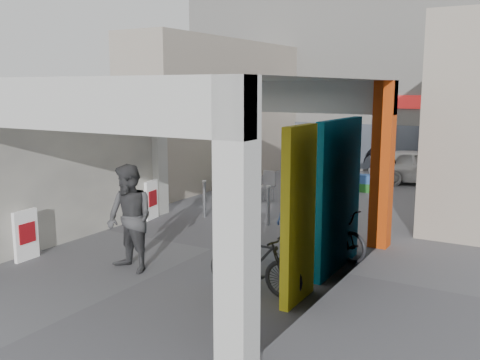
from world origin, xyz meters
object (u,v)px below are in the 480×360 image
Objects in this scene: cafe_set at (245,190)px; bicycle_rear at (255,264)px; man_back_turned at (130,219)px; border_collie at (231,244)px; bicycle_front at (329,232)px; man_elderly at (298,210)px; man_crates at (380,161)px; man_with_dog at (232,240)px; produce_stand at (241,184)px; white_van at (422,166)px.

bicycle_rear reaches higher than cafe_set.
cafe_set is at bearing 112.38° from man_back_turned.
border_collie is 1.99m from bicycle_front.
bicycle_rear reaches higher than border_collie.
bicycle_front is 1.09× the size of bicycle_rear.
man_elderly is 7.73m from man_crates.
bicycle_rear is at bearing 140.39° from man_with_dog.
produce_stand is 6.44m from border_collie.
man_elderly is (3.39, -3.71, 0.54)m from cafe_set.
bicycle_front is (2.83, 2.73, -0.51)m from man_back_turned.
cafe_set is at bearing 126.13° from white_van.
bicycle_front is at bearing -52.38° from produce_stand.
man_with_dog is 0.61m from bicycle_rear.
white_van reaches higher than cafe_set.
produce_stand reaches higher than border_collie.
man_with_dog is at bearing -62.12° from cafe_set.
border_collie is at bearing 144.86° from bicycle_front.
man_crates is at bearing 84.49° from man_elderly.
man_back_turned is 1.09× the size of man_crates.
white_van is at bearing 77.48° from man_elderly.
man_back_turned reaches higher than man_with_dog.
man_elderly is at bearing -47.59° from cafe_set.
white_van is (0.57, 9.34, -0.24)m from man_elderly.
cafe_set is 0.81× the size of bicycle_front.
border_collie is at bearing -63.13° from cafe_set.
man_back_turned is at bearing 155.07° from bicycle_front.
man_with_dog reaches higher than cafe_set.
cafe_set is at bearing 68.81° from bicycle_front.
bicycle_front is (1.65, 1.10, 0.22)m from border_collie.
man_crates is at bearing -112.54° from man_with_dog.
produce_stand is at bearing 30.18° from bicycle_rear.
produce_stand is 1.84× the size of border_collie.
white_van is (2.70, 12.08, -0.38)m from man_back_turned.
cafe_set is 0.75× the size of man_back_turned.
bicycle_rear is (0.52, -0.14, -0.28)m from man_with_dog.
man_elderly is 9.36m from white_van.
produce_stand is 0.35× the size of white_van.
man_back_turned reaches higher than bicycle_front.
bicycle_front is (4.09, -3.71, 0.17)m from cafe_set.
white_van is (-0.13, 9.35, 0.13)m from bicycle_front.
produce_stand is 0.69× the size of man_crates.
white_van is at bearing 38.15° from produce_stand.
white_van reaches higher than border_collie.
bicycle_front is 2.55m from bicycle_rear.
man_with_dog reaches higher than white_van.
bicycle_front is 0.51× the size of white_van.
man_elderly is at bearing 6.82° from bicycle_rear.
man_crates is 0.98× the size of bicycle_front.
man_with_dog is at bearing -178.70° from bicycle_front.
bicycle_rear is (3.75, -6.25, 0.19)m from cafe_set.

